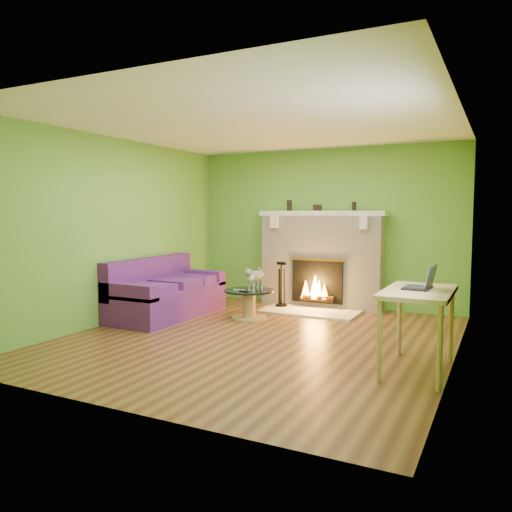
{
  "coord_description": "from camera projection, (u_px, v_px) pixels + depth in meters",
  "views": [
    {
      "loc": [
        2.68,
        -5.42,
        1.55
      ],
      "look_at": [
        -0.23,
        0.4,
        0.98
      ],
      "focal_mm": 35.0,
      "sensor_mm": 36.0,
      "label": 1
    }
  ],
  "objects": [
    {
      "name": "floor",
      "position": [
        258.0,
        338.0,
        6.16
      ],
      "size": [
        5.0,
        5.0,
        0.0
      ],
      "primitive_type": "plane",
      "color": "#502B17",
      "rests_on": "ground"
    },
    {
      "name": "ceiling",
      "position": [
        259.0,
        124.0,
        5.93
      ],
      "size": [
        5.0,
        5.0,
        0.0
      ],
      "primitive_type": "plane",
      "rotation": [
        3.14,
        0.0,
        0.0
      ],
      "color": "white",
      "rests_on": "wall_back"
    },
    {
      "name": "wall_back",
      "position": [
        325.0,
        228.0,
        8.27
      ],
      "size": [
        5.0,
        0.0,
        5.0
      ],
      "primitive_type": "plane",
      "rotation": [
        1.57,
        0.0,
        0.0
      ],
      "color": "#639932",
      "rests_on": "floor"
    },
    {
      "name": "wall_front",
      "position": [
        114.0,
        246.0,
        3.82
      ],
      "size": [
        5.0,
        0.0,
        5.0
      ],
      "primitive_type": "plane",
      "rotation": [
        -1.57,
        0.0,
        0.0
      ],
      "color": "#639932",
      "rests_on": "floor"
    },
    {
      "name": "wall_left",
      "position": [
        116.0,
        230.0,
        7.05
      ],
      "size": [
        0.0,
        5.0,
        5.0
      ],
      "primitive_type": "plane",
      "rotation": [
        1.57,
        0.0,
        1.57
      ],
      "color": "#639932",
      "rests_on": "floor"
    },
    {
      "name": "wall_right",
      "position": [
        458.0,
        238.0,
        5.04
      ],
      "size": [
        0.0,
        5.0,
        5.0
      ],
      "primitive_type": "plane",
      "rotation": [
        1.57,
        0.0,
        -1.57
      ],
      "color": "#639932",
      "rests_on": "floor"
    },
    {
      "name": "window_frame",
      "position": [
        448.0,
        213.0,
        4.22
      ],
      "size": [
        0.0,
        1.2,
        1.2
      ],
      "primitive_type": "plane",
      "rotation": [
        1.57,
        0.0,
        -1.57
      ],
      "color": "silver",
      "rests_on": "wall_right"
    },
    {
      "name": "window_pane",
      "position": [
        447.0,
        213.0,
        4.23
      ],
      "size": [
        0.0,
        1.06,
        1.06
      ],
      "primitive_type": "plane",
      "rotation": [
        1.57,
        0.0,
        -1.57
      ],
      "color": "white",
      "rests_on": "wall_right"
    },
    {
      "name": "fireplace",
      "position": [
        321.0,
        260.0,
        8.15
      ],
      "size": [
        2.1,
        0.46,
        1.58
      ],
      "color": "beige",
      "rests_on": "floor"
    },
    {
      "name": "hearth",
      "position": [
        310.0,
        311.0,
        7.76
      ],
      "size": [
        1.5,
        0.75,
        0.03
      ],
      "primitive_type": "cube",
      "color": "beige",
      "rests_on": "floor"
    },
    {
      "name": "mantel",
      "position": [
        321.0,
        213.0,
        8.07
      ],
      "size": [
        2.1,
        0.28,
        0.08
      ],
      "primitive_type": "cube",
      "color": "beige",
      "rests_on": "fireplace"
    },
    {
      "name": "sofa",
      "position": [
        165.0,
        294.0,
        7.48
      ],
      "size": [
        0.89,
        1.94,
        0.87
      ],
      "color": "#451A64",
      "rests_on": "floor"
    },
    {
      "name": "coffee_table",
      "position": [
        249.0,
        302.0,
        7.34
      ],
      "size": [
        0.74,
        0.74,
        0.42
      ],
      "color": "tan",
      "rests_on": "floor"
    },
    {
      "name": "desk",
      "position": [
        418.0,
        300.0,
        4.84
      ],
      "size": [
        0.63,
        1.09,
        0.81
      ],
      "color": "tan",
      "rests_on": "floor"
    },
    {
      "name": "cat",
      "position": [
        255.0,
        278.0,
        7.32
      ],
      "size": [
        0.2,
        0.55,
        0.34
      ],
      "primitive_type": null,
      "rotation": [
        0.0,
        0.0,
        -0.01
      ],
      "color": "slate",
      "rests_on": "coffee_table"
    },
    {
      "name": "remote_silver",
      "position": [
        239.0,
        290.0,
        7.26
      ],
      "size": [
        0.18,
        0.07,
        0.02
      ],
      "primitive_type": "cube",
      "rotation": [
        0.0,
        0.0,
        0.17
      ],
      "color": "gray",
      "rests_on": "coffee_table"
    },
    {
      "name": "remote_black",
      "position": [
        245.0,
        291.0,
        7.15
      ],
      "size": [
        0.16,
        0.05,
        0.02
      ],
      "primitive_type": "cube",
      "rotation": [
        0.0,
        0.0,
        -0.02
      ],
      "color": "black",
      "rests_on": "coffee_table"
    },
    {
      "name": "laptop",
      "position": [
        418.0,
        276.0,
        4.87
      ],
      "size": [
        0.3,
        0.34,
        0.24
      ],
      "primitive_type": null,
      "rotation": [
        0.0,
        0.0,
        -0.06
      ],
      "color": "black",
      "rests_on": "desk"
    },
    {
      "name": "fire_tools",
      "position": [
        281.0,
        284.0,
        8.11
      ],
      "size": [
        0.19,
        0.19,
        0.73
      ],
      "primitive_type": null,
      "color": "black",
      "rests_on": "hearth"
    },
    {
      "name": "mantel_vase_left",
      "position": [
        289.0,
        205.0,
        8.34
      ],
      "size": [
        0.08,
        0.08,
        0.18
      ],
      "primitive_type": "cylinder",
      "color": "black",
      "rests_on": "mantel"
    },
    {
      "name": "mantel_vase_right",
      "position": [
        354.0,
        206.0,
        7.85
      ],
      "size": [
        0.07,
        0.07,
        0.14
      ],
      "primitive_type": "cylinder",
      "color": "black",
      "rests_on": "mantel"
    },
    {
      "name": "mantel_box",
      "position": [
        317.0,
        208.0,
        8.12
      ],
      "size": [
        0.12,
        0.08,
        0.1
      ],
      "primitive_type": "cube",
      "color": "black",
      "rests_on": "mantel"
    }
  ]
}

